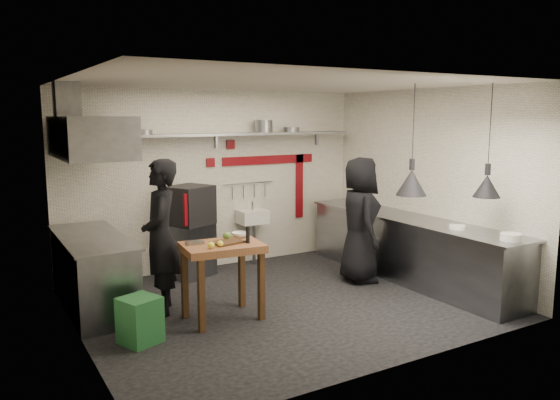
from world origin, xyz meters
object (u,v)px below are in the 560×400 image
chef_left (161,237)px  oven_stand (189,250)px  green_bin (140,320)px  chef_right (360,220)px  combi_oven (189,205)px  prep_table (223,281)px

chef_left → oven_stand: bearing=165.8°
green_bin → chef_left: (0.51, 0.78, 0.70)m
chef_left → chef_right: bearing=105.2°
combi_oven → chef_left: size_ratio=0.31×
combi_oven → green_bin: combi_oven is taller
combi_oven → oven_stand: bearing=80.5°
oven_stand → combi_oven: size_ratio=1.35×
green_bin → chef_right: 3.53m
oven_stand → green_bin: (-1.35, -2.07, -0.15)m
green_bin → chef_right: bearing=9.7°
combi_oven → chef_right: bearing=-60.0°
oven_stand → prep_table: bearing=-123.8°
oven_stand → chef_left: chef_left is taller
prep_table → chef_left: chef_left is taller
prep_table → chef_right: (2.36, 0.39, 0.45)m
prep_table → chef_left: 0.94m
combi_oven → chef_left: chef_left is taller
combi_oven → green_bin: 2.59m
combi_oven → prep_table: size_ratio=0.64×
chef_right → oven_stand: bearing=74.1°
combi_oven → green_bin: bearing=-148.8°
chef_left → chef_right: 2.92m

